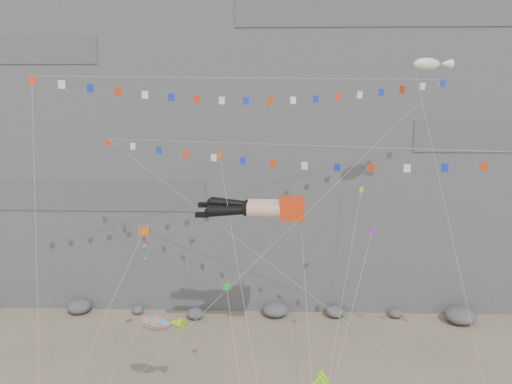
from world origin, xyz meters
TOP-DOWN VIEW (x-y plane):
  - cliff at (0.00, 32.00)m, footprint 80.00×28.00m
  - talus_boulders at (0.00, 17.00)m, footprint 60.00×3.00m
  - legs_kite at (-1.19, 6.38)m, footprint 8.33×16.86m
  - flag_banner_upper at (-1.54, 7.73)m, footprint 29.93×16.76m
  - flag_banner_lower at (3.01, 5.13)m, footprint 33.78×11.74m
  - harlequin_kite at (-9.67, 4.25)m, footprint 5.67×8.71m
  - fish_windsock at (-8.10, 0.36)m, footprint 6.73×5.72m
  - blimp_windsock at (11.23, 9.23)m, footprint 4.26×13.45m
  - small_kite_a at (-4.55, 8.85)m, footprint 5.07×14.97m
  - small_kite_b at (6.61, 4.27)m, footprint 6.01×11.77m
  - small_kite_c at (-3.38, 1.05)m, footprint 3.02×10.03m
  - small_kite_d at (6.59, 9.06)m, footprint 5.90×17.22m

SIDE VIEW (x-z plane):
  - talus_boulders at x=0.00m, z-range 0.00..1.20m
  - fish_windsock at x=-8.10m, z-range 2.17..11.92m
  - small_kite_c at x=-3.38m, z-range 2.36..15.83m
  - small_kite_b at x=6.61m, z-range 3.39..20.90m
  - harlequin_kite at x=-9.67m, z-range 4.55..19.77m
  - legs_kite at x=-1.19m, z-range 3.25..23.82m
  - small_kite_d at x=6.59m, z-range 2.79..25.33m
  - small_kite_a at x=-4.55m, z-range 5.41..28.16m
  - flag_banner_lower at x=3.01m, z-range 7.07..29.55m
  - flag_banner_upper at x=-1.54m, z-range 8.57..37.52m
  - blimp_windsock at x=11.23m, z-range 10.49..37.63m
  - cliff at x=0.00m, z-range 0.00..50.00m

